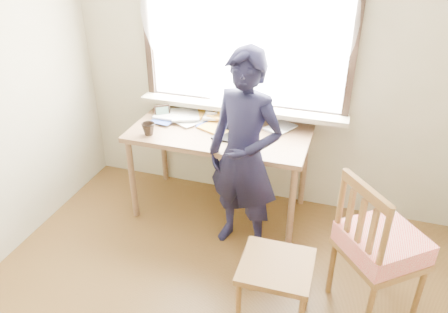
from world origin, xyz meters
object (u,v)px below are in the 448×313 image
(desk, at_px, (220,140))
(mug_white, at_px, (212,114))
(mug_dark, at_px, (149,129))
(person, at_px, (244,156))
(laptop, at_px, (235,130))
(side_chair, at_px, (380,245))
(work_chair, at_px, (276,272))

(desk, relative_size, mug_white, 13.83)
(mug_dark, bearing_deg, person, -9.08)
(laptop, bearing_deg, mug_white, 139.29)
(side_chair, relative_size, person, 0.63)
(mug_white, height_order, work_chair, mug_white)
(desk, relative_size, person, 0.91)
(desk, distance_m, laptop, 0.20)
(mug_dark, xyz_separation_m, side_chair, (1.89, -0.53, -0.31))
(laptop, height_order, mug_white, laptop)
(work_chair, distance_m, person, 0.90)
(work_chair, bearing_deg, mug_dark, 147.34)
(desk, xyz_separation_m, mug_dark, (-0.54, -0.24, 0.14))
(mug_white, distance_m, person, 0.76)
(desk, xyz_separation_m, work_chair, (0.73, -1.06, -0.33))
(laptop, xyz_separation_m, side_chair, (1.20, -0.73, -0.31))
(work_chair, xyz_separation_m, person, (-0.41, 0.68, 0.43))
(mug_white, xyz_separation_m, side_chair, (1.49, -0.98, -0.30))
(desk, relative_size, side_chair, 1.44)
(person, bearing_deg, mug_dark, -173.72)
(laptop, relative_size, mug_dark, 2.97)
(side_chair, distance_m, person, 1.13)
(mug_white, relative_size, mug_dark, 0.97)
(desk, height_order, side_chair, side_chair)
(mug_dark, bearing_deg, side_chair, -15.57)
(mug_dark, relative_size, side_chair, 0.11)
(mug_white, bearing_deg, laptop, -40.71)
(mug_white, bearing_deg, mug_dark, -130.69)
(desk, xyz_separation_m, laptop, (0.15, -0.04, 0.13))
(mug_white, bearing_deg, person, -51.98)
(mug_dark, bearing_deg, work_chair, -32.66)
(mug_white, relative_size, work_chair, 0.23)
(mug_dark, height_order, work_chair, mug_dark)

